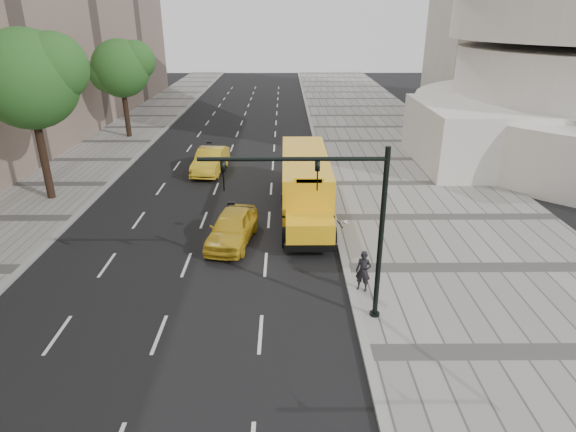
{
  "coord_description": "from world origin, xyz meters",
  "views": [
    {
      "loc": [
        3.35,
        -23.75,
        10.22
      ],
      "look_at": [
        3.5,
        -4.0,
        1.9
      ],
      "focal_mm": 30.0,
      "sensor_mm": 36.0,
      "label": 1
    }
  ],
  "objects_px": {
    "pedestrian": "(363,271)",
    "traffic_signal": "(340,215)",
    "tree_c": "(122,68)",
    "taxi_near": "(232,227)",
    "school_bus": "(305,179)",
    "taxi_far": "(210,161)",
    "tree_b": "(30,79)"
  },
  "relations": [
    {
      "from": "pedestrian",
      "to": "taxi_far",
      "type": "bearing_deg",
      "value": 140.82
    },
    {
      "from": "tree_c",
      "to": "taxi_near",
      "type": "xyz_separation_m",
      "value": [
        11.24,
        -21.41,
        -5.22
      ]
    },
    {
      "from": "tree_b",
      "to": "pedestrian",
      "type": "height_order",
      "value": "tree_b"
    },
    {
      "from": "tree_c",
      "to": "tree_b",
      "type": "bearing_deg",
      "value": -89.96
    },
    {
      "from": "pedestrian",
      "to": "traffic_signal",
      "type": "relative_size",
      "value": 0.26
    },
    {
      "from": "tree_b",
      "to": "school_bus",
      "type": "relative_size",
      "value": 0.83
    },
    {
      "from": "tree_b",
      "to": "tree_c",
      "type": "bearing_deg",
      "value": 90.04
    },
    {
      "from": "taxi_near",
      "to": "school_bus",
      "type": "bearing_deg",
      "value": 58.98
    },
    {
      "from": "tree_c",
      "to": "taxi_near",
      "type": "bearing_deg",
      "value": -62.29
    },
    {
      "from": "tree_b",
      "to": "school_bus",
      "type": "height_order",
      "value": "tree_b"
    },
    {
      "from": "school_bus",
      "to": "pedestrian",
      "type": "relative_size",
      "value": 6.96
    },
    {
      "from": "taxi_far",
      "to": "pedestrian",
      "type": "bearing_deg",
      "value": -57.43
    },
    {
      "from": "tree_c",
      "to": "taxi_near",
      "type": "relative_size",
      "value": 1.82
    },
    {
      "from": "school_bus",
      "to": "taxi_far",
      "type": "bearing_deg",
      "value": 132.5
    },
    {
      "from": "tree_c",
      "to": "traffic_signal",
      "type": "distance_m",
      "value": 31.91
    },
    {
      "from": "pedestrian",
      "to": "traffic_signal",
      "type": "bearing_deg",
      "value": -101.59
    },
    {
      "from": "school_bus",
      "to": "traffic_signal",
      "type": "relative_size",
      "value": 1.81
    },
    {
      "from": "taxi_near",
      "to": "taxi_far",
      "type": "distance_m",
      "value": 11.56
    },
    {
      "from": "pedestrian",
      "to": "school_bus",
      "type": "bearing_deg",
      "value": 125.46
    },
    {
      "from": "tree_b",
      "to": "traffic_signal",
      "type": "bearing_deg",
      "value": -38.1
    },
    {
      "from": "taxi_near",
      "to": "traffic_signal",
      "type": "xyz_separation_m",
      "value": [
        4.36,
        -6.37,
        3.31
      ]
    },
    {
      "from": "tree_b",
      "to": "traffic_signal",
      "type": "relative_size",
      "value": 1.51
    },
    {
      "from": "tree_c",
      "to": "pedestrian",
      "type": "distance_m",
      "value": 31.4
    },
    {
      "from": "taxi_far",
      "to": "traffic_signal",
      "type": "relative_size",
      "value": 0.78
    },
    {
      "from": "tree_b",
      "to": "pedestrian",
      "type": "bearing_deg",
      "value": -31.96
    },
    {
      "from": "tree_b",
      "to": "tree_c",
      "type": "xyz_separation_m",
      "value": [
        -0.01,
        15.55,
        -0.99
      ]
    },
    {
      "from": "taxi_near",
      "to": "pedestrian",
      "type": "height_order",
      "value": "pedestrian"
    },
    {
      "from": "tree_c",
      "to": "taxi_far",
      "type": "height_order",
      "value": "tree_c"
    },
    {
      "from": "tree_c",
      "to": "taxi_near",
      "type": "height_order",
      "value": "tree_c"
    },
    {
      "from": "taxi_near",
      "to": "pedestrian",
      "type": "xyz_separation_m",
      "value": [
        5.58,
        -4.63,
        0.2
      ]
    },
    {
      "from": "taxi_near",
      "to": "tree_b",
      "type": "bearing_deg",
      "value": 161.4
    },
    {
      "from": "tree_b",
      "to": "taxi_far",
      "type": "xyz_separation_m",
      "value": [
        8.6,
        5.39,
        -6.18
      ]
    }
  ]
}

